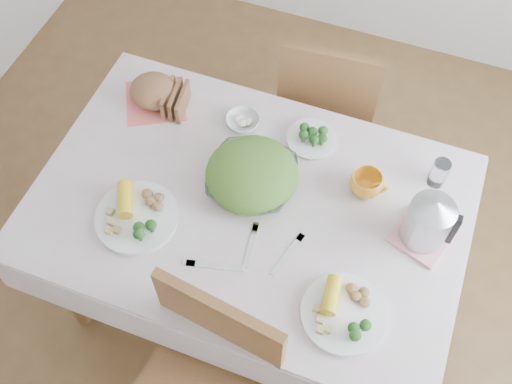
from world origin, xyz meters
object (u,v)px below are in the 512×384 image
(dining_table, at_px, (250,253))
(electric_kettle, at_px, (429,219))
(chair_far, at_px, (330,100))
(dinner_plate_left, at_px, (137,218))
(dinner_plate_right, at_px, (343,314))
(salad_bowl, at_px, (252,179))
(yellow_mug, at_px, (366,184))

(dining_table, xyz_separation_m, electric_kettle, (0.59, 0.08, 0.51))
(chair_far, bearing_deg, dinner_plate_left, 62.65)
(dinner_plate_right, bearing_deg, dining_table, 146.87)
(salad_bowl, distance_m, dinner_plate_right, 0.56)
(dining_table, bearing_deg, electric_kettle, 8.06)
(electric_kettle, bearing_deg, yellow_mug, 147.68)
(dining_table, xyz_separation_m, salad_bowl, (-0.02, 0.08, 0.42))
(dinner_plate_right, bearing_deg, salad_bowl, 141.12)
(dinner_plate_left, height_order, electric_kettle, electric_kettle)
(dining_table, distance_m, dinner_plate_right, 0.64)
(dinner_plate_left, xyz_separation_m, electric_kettle, (0.92, 0.28, 0.11))
(yellow_mug, bearing_deg, salad_bowl, -163.23)
(chair_far, height_order, dinner_plate_left, chair_far)
(dinner_plate_right, bearing_deg, electric_kettle, 64.95)
(salad_bowl, distance_m, dinner_plate_left, 0.42)
(dinner_plate_right, distance_m, electric_kettle, 0.41)
(dinner_plate_right, xyz_separation_m, yellow_mug, (-0.06, 0.47, 0.03))
(electric_kettle, bearing_deg, salad_bowl, 173.96)
(dining_table, xyz_separation_m, dinner_plate_right, (0.42, -0.28, 0.40))
(dining_table, distance_m, yellow_mug, 0.60)
(dining_table, bearing_deg, dinner_plate_right, -33.13)
(chair_far, height_order, dinner_plate_right, chair_far)
(salad_bowl, bearing_deg, dinner_plate_left, -139.40)
(dinner_plate_left, height_order, yellow_mug, yellow_mug)
(dinner_plate_right, height_order, electric_kettle, electric_kettle)
(salad_bowl, bearing_deg, chair_far, 82.19)
(yellow_mug, bearing_deg, chair_far, 114.41)
(salad_bowl, bearing_deg, electric_kettle, 0.46)
(dinner_plate_left, bearing_deg, yellow_mug, 28.99)
(dinner_plate_left, bearing_deg, dining_table, 30.02)
(salad_bowl, height_order, dinner_plate_right, salad_bowl)
(dinner_plate_left, distance_m, dinner_plate_right, 0.76)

